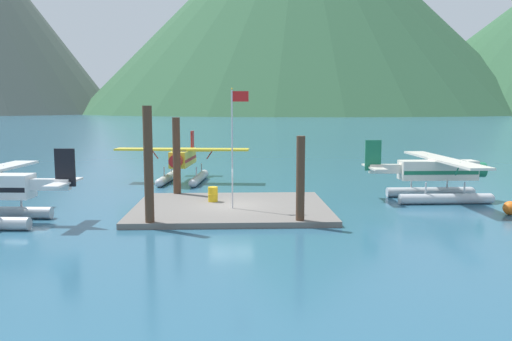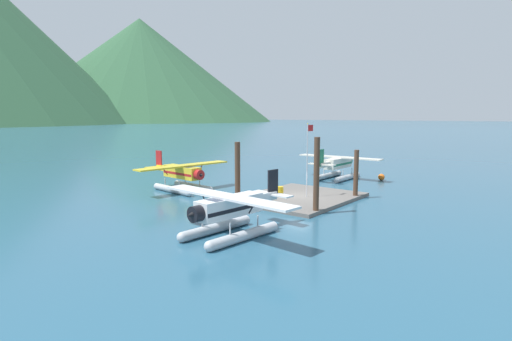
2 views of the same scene
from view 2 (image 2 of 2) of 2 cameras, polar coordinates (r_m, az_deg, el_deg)
ground_plane at (r=37.04m, az=6.03°, el=-4.05°), size 1200.00×1200.00×0.00m
dock_platform at (r=37.01m, az=6.03°, el=-3.82°), size 10.96×8.80×0.30m
piling_near_left at (r=31.13m, az=8.53°, el=-0.78°), size 0.45×0.45×5.95m
piling_near_right at (r=37.81m, az=13.93°, el=-0.54°), size 0.43×0.43×4.49m
piling_far_left at (r=36.31m, az=-2.62°, el=-0.07°), size 0.49×0.49×5.23m
flagpole at (r=36.16m, az=7.35°, el=2.65°), size 0.95×0.10×6.61m
fuel_drum at (r=36.70m, az=3.43°, el=-2.95°), size 0.62×0.62×0.88m
mooring_buoy at (r=49.74m, az=17.27°, el=-0.89°), size 0.76×0.76×0.76m
mountain_ridge_west_peak at (r=557.45m, az=-15.90°, el=13.39°), size 336.21×336.21×130.34m
seaplane_yellow_bow_left at (r=41.19m, az=-10.34°, el=-0.71°), size 10.49×7.96×3.84m
seaplane_cream_stbd_fwd at (r=49.33m, az=11.52°, el=0.64°), size 7.98×10.41×3.84m
seaplane_white_port_aft at (r=25.37m, az=-3.75°, el=-5.87°), size 7.97×10.47×3.84m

